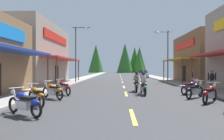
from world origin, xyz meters
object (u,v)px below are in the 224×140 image
Objects in this scene: motorcycle_parked_left_2 at (36,95)px; rider_cruising_lead at (143,85)px; motorcycle_parked_right_5 at (190,87)px; parked_car_curbside at (143,74)px; motorcycle_parked_left_4 at (63,87)px; streetlamp_right at (165,49)px; motorcycle_parked_right_4 at (195,90)px; motorcycle_parked_left_1 at (25,103)px; streetlamp_left at (78,47)px; motorcycle_parked_right_3 at (210,93)px; pedestrian_by_shop at (192,77)px; pedestrian_browsing at (212,79)px; rider_cruising_trailing at (136,83)px; motorcycle_parked_left_3 at (53,90)px.

rider_cruising_lead is (5.64, 4.07, 0.17)m from motorcycle_parked_left_2.
rider_cruising_lead reaches higher than motorcycle_parked_right_5.
rider_cruising_lead is 25.11m from parked_car_curbside.
motorcycle_parked_right_5 and motorcycle_parked_left_4 have the same top height.
parked_car_curbside is at bearing 95.58° from streetlamp_right.
motorcycle_parked_right_4 and motorcycle_parked_left_1 have the same top height.
streetlamp_right is 19.20m from motorcycle_parked_left_2.
streetlamp_left is 4.16× the size of motorcycle_parked_right_3.
motorcycle_parked_left_4 is at bearing 127.77° from motorcycle_parked_right_4.
motorcycle_parked_right_5 is 6.95m from pedestrian_by_shop.
streetlamp_left is at bearing -52.94° from motorcycle_parked_left_1.
streetlamp_left is 14.95m from motorcycle_parked_right_5.
motorcycle_parked_left_1 is at bearing -110.35° from pedestrian_by_shop.
streetlamp_right is 3.73× the size of motorcycle_parked_right_5.
rider_cruising_lead is (5.44, 0.15, 0.17)m from motorcycle_parked_left_4.
pedestrian_browsing is at bearing -36.83° from streetlamp_left.
motorcycle_parked_left_2 is (-0.40, 1.95, 0.00)m from motorcycle_parked_left_1.
rider_cruising_lead is 1.31× the size of pedestrian_by_shop.
motorcycle_parked_left_2 is (1.03, -14.75, -3.97)m from streetlamp_left.
rider_cruising_lead is at bearing 136.82° from pedestrian_browsing.
streetlamp_left is 4.28× the size of motorcycle_parked_right_4.
motorcycle_parked_right_4 is at bearing -131.47° from rider_cruising_trailing.
rider_cruising_lead is (-3.08, 2.98, 0.17)m from motorcycle_parked_right_3.
rider_cruising_trailing is 7.90m from pedestrian_by_shop.
streetlamp_right is 3.95× the size of motorcycle_parked_left_2.
motorcycle_parked_left_3 is (-9.90, -13.87, -3.78)m from streetlamp_right.
motorcycle_parked_left_3 is at bearing -84.97° from streetlamp_left.
streetlamp_right reaches higher than motorcycle_parked_left_2.
motorcycle_parked_right_5 is 1.06× the size of pedestrian_browsing.
motorcycle_parked_right_3 is 0.97× the size of motorcycle_parked_left_3.
pedestrian_browsing reaches higher than motorcycle_parked_right_3.
motorcycle_parked_right_4 is 0.97× the size of motorcycle_parked_left_2.
motorcycle_parked_left_4 is (-8.53, 2.83, 0.00)m from motorcycle_parked_right_3.
motorcycle_parked_right_3 is 1.00× the size of motorcycle_parked_left_4.
motorcycle_parked_right_3 is at bearing -177.07° from parked_car_curbside.
motorcycle_parked_right_5 is 0.82× the size of rider_cruising_trailing.
motorcycle_parked_left_3 is at bearing -125.52° from streetlamp_right.
streetlamp_left is 11.64m from rider_cruising_trailing.
streetlamp_right is at bearing -85.99° from motorcycle_parked_left_1.
motorcycle_parked_left_3 is 1.05× the size of pedestrian_by_shop.
streetlamp_left is at bearing -37.60° from motorcycle_parked_left_2.
motorcycle_parked_left_3 is 1.02× the size of motorcycle_parked_left_4.
motorcycle_parked_left_1 is 16.86m from pedestrian_by_shop.
rider_cruising_lead is at bearing -98.85° from motorcycle_parked_left_1.
parked_car_curbside is (9.74, 14.24, -3.77)m from streetlamp_left.
motorcycle_parked_right_3 is at bearing -124.48° from motorcycle_parked_left_2.
motorcycle_parked_left_4 is 1.00× the size of pedestrian_browsing.
motorcycle_parked_left_4 is at bearing 113.16° from motorcycle_parked_right_3.
streetlamp_left is 15.31m from motorcycle_parked_left_2.
motorcycle_parked_left_2 is 1.00× the size of pedestrian_browsing.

